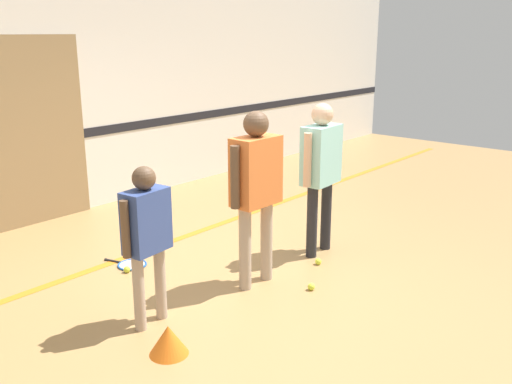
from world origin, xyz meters
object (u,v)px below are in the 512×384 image
object	(u,v)px
person_student_right	(321,163)
person_instructor	(256,180)
tennis_ball_stray_left	(318,262)
training_cone	(168,340)
racket_spare_on_floor	(131,264)
person_student_left	(147,229)
tennis_ball_by_spare_racket	(127,269)
tennis_ball_near_instructor	(311,287)

from	to	relation	value
person_student_right	person_instructor	bearing A→B (deg)	-3.81
tennis_ball_stray_left	training_cone	world-z (taller)	training_cone
racket_spare_on_floor	training_cone	world-z (taller)	training_cone
person_student_right	tennis_ball_stray_left	distance (m)	1.02
person_student_left	person_student_right	distance (m)	2.19
tennis_ball_by_spare_racket	tennis_ball_stray_left	xyz separation A→B (m)	(1.40, -1.33, 0.00)
person_instructor	person_student_left	bearing A→B (deg)	173.84
tennis_ball_near_instructor	training_cone	world-z (taller)	training_cone
person_student_left	tennis_ball_near_instructor	world-z (taller)	person_student_left
tennis_ball_near_instructor	training_cone	xyz separation A→B (m)	(-1.58, 0.18, 0.08)
person_instructor	training_cone	xyz separation A→B (m)	(-1.36, -0.31, -0.90)
racket_spare_on_floor	training_cone	xyz separation A→B (m)	(-0.85, -1.56, 0.11)
person_instructor	racket_spare_on_floor	bearing A→B (deg)	113.42
tennis_ball_near_instructor	tennis_ball_by_spare_racket	size ratio (longest dim) A/B	1.00
person_student_right	tennis_ball_by_spare_racket	world-z (taller)	person_student_right
tennis_ball_by_spare_racket	tennis_ball_stray_left	world-z (taller)	same
training_cone	person_student_right	bearing A→B (deg)	7.29
tennis_ball_by_spare_racket	training_cone	distance (m)	1.61
person_student_right	tennis_ball_stray_left	world-z (taller)	person_student_right
tennis_ball_stray_left	tennis_ball_by_spare_racket	bearing A→B (deg)	136.41
tennis_ball_stray_left	person_instructor	bearing A→B (deg)	165.52
training_cone	tennis_ball_near_instructor	bearing A→B (deg)	-6.47
tennis_ball_near_instructor	tennis_ball_stray_left	size ratio (longest dim) A/B	1.00
person_instructor	tennis_ball_near_instructor	distance (m)	1.12
person_student_right	racket_spare_on_floor	bearing A→B (deg)	-42.89
racket_spare_on_floor	tennis_ball_near_instructor	bearing A→B (deg)	-174.12
person_student_left	person_student_right	world-z (taller)	person_student_right
person_instructor	person_student_left	world-z (taller)	person_instructor
person_instructor	tennis_ball_by_spare_racket	xyz separation A→B (m)	(-0.64, 1.14, -0.98)
racket_spare_on_floor	tennis_ball_stray_left	size ratio (longest dim) A/B	7.89
person_instructor	tennis_ball_stray_left	bearing A→B (deg)	-13.01
racket_spare_on_floor	person_instructor	bearing A→B (deg)	-174.75
tennis_ball_stray_left	person_student_left	bearing A→B (deg)	169.61
tennis_ball_by_spare_racket	person_instructor	bearing A→B (deg)	-60.51
person_student_left	tennis_ball_stray_left	bearing A→B (deg)	-16.35
person_instructor	tennis_ball_near_instructor	world-z (taller)	person_instructor
person_student_left	racket_spare_on_floor	world-z (taller)	person_student_left
person_instructor	training_cone	distance (m)	1.66
person_instructor	tennis_ball_stray_left	xyz separation A→B (m)	(0.76, -0.20, -0.98)
tennis_ball_near_instructor	training_cone	size ratio (longest dim) A/B	0.22
tennis_ball_near_instructor	tennis_ball_stray_left	distance (m)	0.61
person_instructor	tennis_ball_stray_left	world-z (taller)	person_instructor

